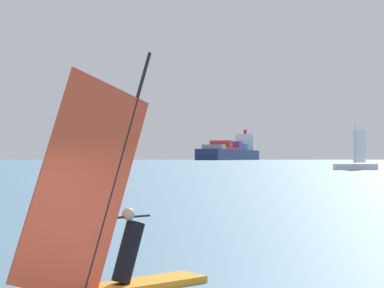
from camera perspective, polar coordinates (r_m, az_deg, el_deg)
name	(u,v)px	position (r m, az deg, el deg)	size (l,w,h in m)	color
windsurfer	(114,231)	(11.19, -6.72, -7.42)	(3.17, 2.50, 4.20)	orange
cargo_ship	(231,152)	(820.57, 3.36, -0.72)	(100.28, 186.52, 40.30)	navy
small_sailboat	(355,166)	(130.00, 13.82, -1.81)	(8.23, 3.09, 8.59)	white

